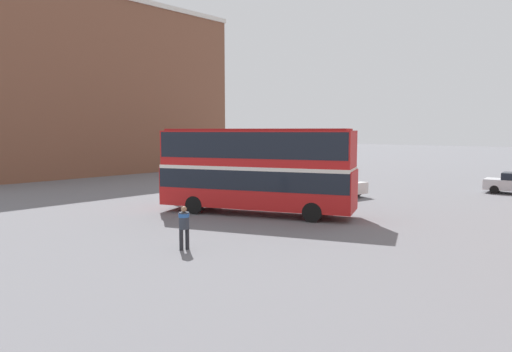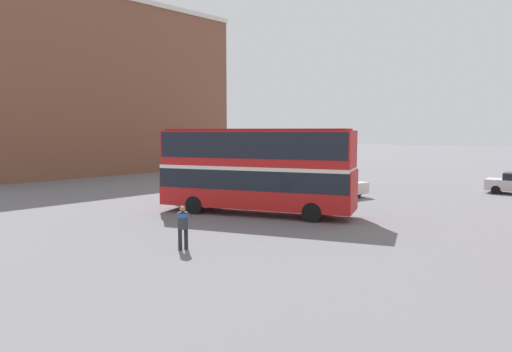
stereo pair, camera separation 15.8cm
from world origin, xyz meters
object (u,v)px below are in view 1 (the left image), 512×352
object	(u,v)px
pedestrian_foreground	(184,223)
parked_car_kerb_near	(335,184)
double_decker_bus	(256,166)
no_entry_sign	(175,178)

from	to	relation	value
pedestrian_foreground	parked_car_kerb_near	distance (m)	17.18
double_decker_bus	pedestrian_foreground	world-z (taller)	double_decker_bus
pedestrian_foreground	parked_car_kerb_near	world-z (taller)	pedestrian_foreground
parked_car_kerb_near	no_entry_sign	world-z (taller)	no_entry_sign
double_decker_bus	pedestrian_foreground	size ratio (longest dim) A/B	6.37
double_decker_bus	pedestrian_foreground	distance (m)	8.16
pedestrian_foreground	parked_car_kerb_near	size ratio (longest dim) A/B	0.34
pedestrian_foreground	parked_car_kerb_near	bearing A→B (deg)	-65.72
pedestrian_foreground	double_decker_bus	bearing A→B (deg)	-56.77
double_decker_bus	no_entry_sign	xyz separation A→B (m)	(-6.86, -0.24, -1.14)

